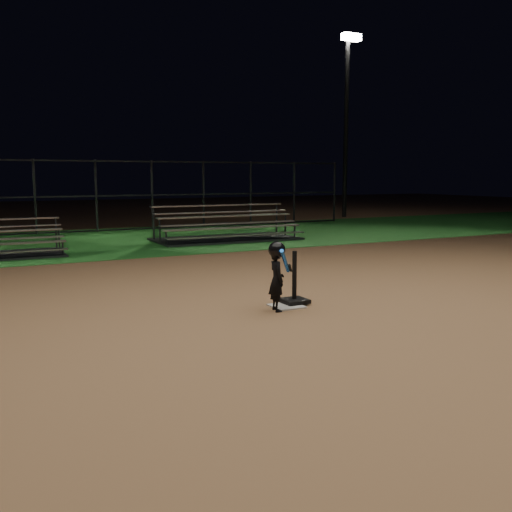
{
  "coord_description": "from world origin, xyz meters",
  "views": [
    {
      "loc": [
        -4.32,
        -7.3,
        1.97
      ],
      "look_at": [
        0.0,
        1.0,
        0.65
      ],
      "focal_mm": 40.39,
      "sensor_mm": 36.0,
      "label": 1
    }
  ],
  "objects_px": {
    "child_batter": "(277,274)",
    "bleacher_right": "(226,233)",
    "home_plate": "(287,306)",
    "light_pole_right": "(347,110)",
    "batting_tee": "(294,293)"
  },
  "relations": [
    {
      "from": "home_plate",
      "to": "batting_tee",
      "type": "height_order",
      "value": "batting_tee"
    },
    {
      "from": "child_batter",
      "to": "home_plate",
      "type": "bearing_deg",
      "value": -49.66
    },
    {
      "from": "home_plate",
      "to": "child_batter",
      "type": "distance_m",
      "value": 0.61
    },
    {
      "from": "home_plate",
      "to": "bleacher_right",
      "type": "height_order",
      "value": "bleacher_right"
    },
    {
      "from": "child_batter",
      "to": "bleacher_right",
      "type": "bearing_deg",
      "value": -10.19
    },
    {
      "from": "batting_tee",
      "to": "light_pole_right",
      "type": "height_order",
      "value": "light_pole_right"
    },
    {
      "from": "light_pole_right",
      "to": "child_batter",
      "type": "bearing_deg",
      "value": -129.08
    },
    {
      "from": "bleacher_right",
      "to": "light_pole_right",
      "type": "bearing_deg",
      "value": 36.21
    },
    {
      "from": "child_batter",
      "to": "light_pole_right",
      "type": "distance_m",
      "value": 19.94
    },
    {
      "from": "home_plate",
      "to": "light_pole_right",
      "type": "distance_m",
      "value": 19.79
    },
    {
      "from": "batting_tee",
      "to": "child_batter",
      "type": "relative_size",
      "value": 0.78
    },
    {
      "from": "bleacher_right",
      "to": "light_pole_right",
      "type": "height_order",
      "value": "light_pole_right"
    },
    {
      "from": "home_plate",
      "to": "light_pole_right",
      "type": "bearing_deg",
      "value": 51.23
    },
    {
      "from": "home_plate",
      "to": "child_batter",
      "type": "xyz_separation_m",
      "value": [
        -0.26,
        -0.15,
        0.53
      ]
    },
    {
      "from": "bleacher_right",
      "to": "light_pole_right",
      "type": "xyz_separation_m",
      "value": [
        9.08,
        6.38,
        4.73
      ]
    }
  ]
}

